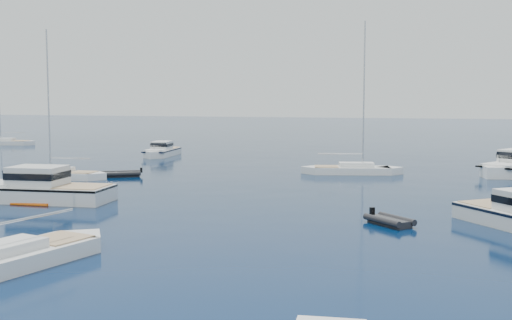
{
  "coord_description": "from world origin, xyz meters",
  "views": [
    {
      "loc": [
        10.78,
        -23.6,
        6.93
      ],
      "look_at": [
        -2.69,
        22.97,
        2.2
      ],
      "focal_mm": 44.79,
      "sensor_mm": 36.0,
      "label": 1
    }
  ],
  "objects": [
    {
      "name": "ground",
      "position": [
        0.0,
        0.0,
        0.0
      ],
      "size": [
        400.0,
        400.0,
        0.0
      ],
      "primitive_type": "plane",
      "color": "#08224E",
      "rests_on": "ground"
    },
    {
      "name": "sailboat_mid_l",
      "position": [
        -20.56,
        24.07,
        0.0
      ],
      "size": [
        9.12,
        2.96,
        13.19
      ],
      "primitive_type": null,
      "rotation": [
        0.0,
        0.0,
        1.64
      ],
      "color": "white",
      "rests_on": "ground"
    },
    {
      "name": "motor_cruiser_horizon",
      "position": [
        -21.17,
        46.22,
        0.0
      ],
      "size": [
        3.54,
        8.85,
        2.26
      ],
      "primitive_type": null,
      "rotation": [
        0.0,
        0.0,
        3.25
      ],
      "color": "white",
      "rests_on": "ground"
    },
    {
      "name": "sailboat_centre",
      "position": [
        3.11,
        34.59,
        0.0
      ],
      "size": [
        10.06,
        4.62,
        14.33
      ],
      "primitive_type": null,
      "rotation": [
        0.0,
        0.0,
        4.93
      ],
      "color": "white",
      "rests_on": "ground"
    },
    {
      "name": "tender_grey_near",
      "position": [
        8.24,
        11.51,
        0.0
      ],
      "size": [
        3.29,
        3.29,
        0.95
      ],
      "primitive_type": null,
      "rotation": [
        0.0,
        0.0,
        3.93
      ],
      "color": "black",
      "rests_on": "ground"
    },
    {
      "name": "sailboat_fore",
      "position": [
        -5.96,
        -1.8,
        0.0
      ],
      "size": [
        5.18,
        10.95,
        15.59
      ],
      "primitive_type": null,
      "rotation": [
        0.0,
        0.0,
        2.9
      ],
      "color": "silver",
      "rests_on": "ground"
    },
    {
      "name": "tender_grey_far",
      "position": [
        -16.4,
        26.83,
        0.0
      ],
      "size": [
        4.38,
        3.73,
        0.95
      ],
      "primitive_type": null,
      "rotation": [
        0.0,
        0.0,
        2.09
      ],
      "color": "black",
      "rests_on": "ground"
    },
    {
      "name": "tender_yellow",
      "position": [
        -17.14,
        14.12,
        0.0
      ],
      "size": [
        3.75,
        4.4,
        0.95
      ],
      "primitive_type": null,
      "rotation": [
        0.0,
        0.0,
        0.52
      ],
      "color": "orange",
      "rests_on": "ground"
    },
    {
      "name": "kayak_orange",
      "position": [
        -14.66,
        11.63,
        0.0
      ],
      "size": [
        2.72,
        0.65,
        0.3
      ],
      "primitive_type": null,
      "rotation": [
        0.0,
        0.0,
        1.6
      ],
      "color": "#D5510A",
      "rests_on": "ground"
    },
    {
      "name": "sailboat_far_l",
      "position": [
        -50.89,
        56.65,
        0.0
      ],
      "size": [
        9.57,
        3.72,
        13.7
      ],
      "primitive_type": null,
      "rotation": [
        0.0,
        0.0,
        1.71
      ],
      "color": "silver",
      "rests_on": "ground"
    },
    {
      "name": "motor_cruiser_centre",
      "position": [
        -15.35,
        13.14,
        0.0
      ],
      "size": [
        11.76,
        4.51,
        3.02
      ],
      "primitive_type": null,
      "rotation": [
        0.0,
        0.0,
        1.66
      ],
      "color": "silver",
      "rests_on": "ground"
    }
  ]
}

